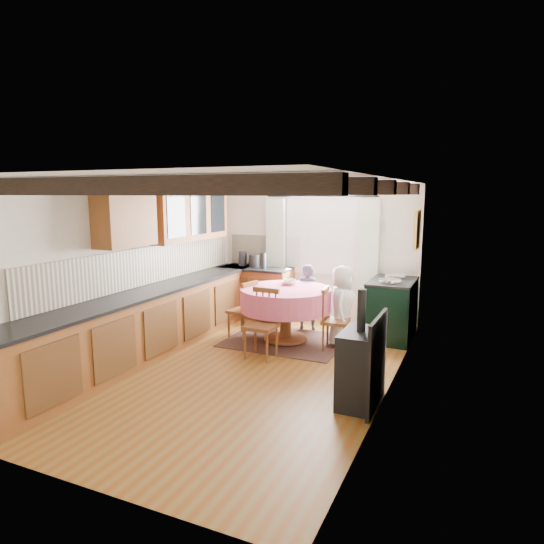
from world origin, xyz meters
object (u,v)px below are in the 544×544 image
at_px(child_far, 307,297).
at_px(cast_iron_stove, 360,348).
at_px(aga_range, 392,309).
at_px(dining_table, 286,315).
at_px(child_right, 342,306).
at_px(chair_near, 261,324).
at_px(cup, 293,282).
at_px(chair_left, 242,309).
at_px(chair_right, 336,319).

bearing_deg(child_far, cast_iron_stove, 112.07).
relative_size(aga_range, cast_iron_stove, 0.81).
bearing_deg(dining_table, child_right, 10.60).
xyz_separation_m(cast_iron_stove, child_right, (-0.72, 1.86, -0.03)).
bearing_deg(child_far, dining_table, 74.85).
height_order(aga_range, cast_iron_stove, cast_iron_stove).
distance_m(dining_table, child_far, 0.77).
height_order(cast_iron_stove, child_right, cast_iron_stove).
bearing_deg(chair_near, child_right, 48.90).
relative_size(dining_table, cup, 15.11).
xyz_separation_m(child_far, cup, (-0.10, -0.43, 0.32)).
height_order(dining_table, child_far, child_far).
relative_size(cast_iron_stove, cup, 13.89).
distance_m(chair_near, child_right, 1.31).
bearing_deg(chair_near, chair_left, 133.32).
relative_size(chair_near, cup, 10.53).
xyz_separation_m(chair_near, aga_range, (1.48, 1.62, -0.01)).
distance_m(chair_near, chair_left, 1.01).
bearing_deg(chair_left, chair_right, 102.46).
bearing_deg(cast_iron_stove, child_far, 121.03).
distance_m(child_far, child_right, 0.96).
height_order(chair_right, cast_iron_stove, cast_iron_stove).
height_order(chair_left, child_right, child_right).
distance_m(chair_right, child_far, 1.09).
height_order(chair_near, chair_left, chair_near).
bearing_deg(chair_right, chair_left, 84.49).
bearing_deg(chair_left, child_far, 147.81).
xyz_separation_m(chair_right, cup, (-0.82, 0.38, 0.42)).
bearing_deg(chair_near, cup, 90.05).
distance_m(chair_right, cast_iron_stove, 1.82).
height_order(chair_right, child_far, child_far).
distance_m(dining_table, chair_left, 0.72).
xyz_separation_m(chair_near, cast_iron_stove, (1.59, -0.90, 0.15)).
xyz_separation_m(dining_table, chair_right, (0.81, -0.05, 0.04)).
bearing_deg(chair_right, cup, 59.55).
relative_size(child_far, cup, 12.11).
height_order(child_far, cup, child_far).
bearing_deg(chair_near, chair_right, 42.82).
distance_m(dining_table, aga_range, 1.66).
xyz_separation_m(child_far, child_right, (0.76, -0.59, 0.05)).
xyz_separation_m(chair_near, chair_left, (-0.68, 0.75, -0.03)).
bearing_deg(chair_left, dining_table, 107.09).
height_order(cast_iron_stove, cup, cast_iron_stove).
relative_size(aga_range, cup, 11.27).
bearing_deg(cast_iron_stove, child_right, 111.14).
relative_size(chair_left, chair_right, 0.99).
xyz_separation_m(dining_table, chair_left, (-0.71, -0.06, 0.04)).
xyz_separation_m(dining_table, aga_range, (1.45, 0.82, 0.06)).
bearing_deg(aga_range, child_right, -132.81).
distance_m(chair_left, chair_right, 1.52).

